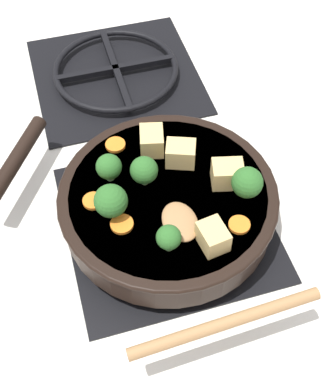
% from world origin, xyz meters
% --- Properties ---
extents(ground_plane, '(2.40, 2.40, 0.00)m').
position_xyz_m(ground_plane, '(0.00, 0.00, 0.00)').
color(ground_plane, white).
extents(front_burner_grate, '(0.31, 0.31, 0.03)m').
position_xyz_m(front_burner_grate, '(0.00, 0.00, 0.01)').
color(front_burner_grate, black).
rests_on(front_burner_grate, ground_plane).
extents(rear_burner_grate, '(0.31, 0.31, 0.03)m').
position_xyz_m(rear_burner_grate, '(0.00, 0.36, 0.01)').
color(rear_burner_grate, black).
rests_on(rear_burner_grate, ground_plane).
extents(skillet_pan, '(0.43, 0.37, 0.05)m').
position_xyz_m(skillet_pan, '(-0.00, 0.00, 0.06)').
color(skillet_pan, black).
rests_on(skillet_pan, front_burner_grate).
extents(wooden_spoon, '(0.25, 0.20, 0.02)m').
position_xyz_m(wooden_spoon, '(0.01, -0.15, 0.09)').
color(wooden_spoon, '#A87A4C').
rests_on(wooden_spoon, skillet_pan).
extents(tofu_cube_center_large, '(0.04, 0.05, 0.03)m').
position_xyz_m(tofu_cube_center_large, '(0.03, -0.10, 0.10)').
color(tofu_cube_center_large, '#DBB770').
rests_on(tofu_cube_center_large, skillet_pan).
extents(tofu_cube_near_handle, '(0.05, 0.04, 0.04)m').
position_xyz_m(tofu_cube_near_handle, '(0.09, -0.01, 0.10)').
color(tofu_cube_near_handle, '#DBB770').
rests_on(tofu_cube_near_handle, skillet_pan).
extents(tofu_cube_east_chunk, '(0.04, 0.05, 0.03)m').
position_xyz_m(tofu_cube_east_chunk, '(0.00, 0.09, 0.10)').
color(tofu_cube_east_chunk, '#DBB770').
rests_on(tofu_cube_east_chunk, skillet_pan).
extents(tofu_cube_west_chunk, '(0.05, 0.05, 0.03)m').
position_xyz_m(tofu_cube_west_chunk, '(0.03, 0.05, 0.10)').
color(tofu_cube_west_chunk, '#DBB770').
rests_on(tofu_cube_west_chunk, skillet_pan).
extents(broccoli_floret_near_spoon, '(0.04, 0.04, 0.05)m').
position_xyz_m(broccoli_floret_near_spoon, '(0.10, -0.04, 0.11)').
color(broccoli_floret_near_spoon, '#709956').
rests_on(broccoli_floret_near_spoon, skillet_pan).
extents(broccoli_floret_center_top, '(0.04, 0.04, 0.05)m').
position_xyz_m(broccoli_floret_center_top, '(-0.07, 0.05, 0.11)').
color(broccoli_floret_center_top, '#709956').
rests_on(broccoli_floret_center_top, skillet_pan).
extents(broccoli_floret_east_rim, '(0.04, 0.04, 0.05)m').
position_xyz_m(broccoli_floret_east_rim, '(-0.03, 0.03, 0.11)').
color(broccoli_floret_east_rim, '#709956').
rests_on(broccoli_floret_east_rim, skillet_pan).
extents(broccoli_floret_west_rim, '(0.03, 0.03, 0.04)m').
position_xyz_m(broccoli_floret_west_rim, '(-0.03, -0.09, 0.10)').
color(broccoli_floret_west_rim, '#709956').
rests_on(broccoli_floret_west_rim, skillet_pan).
extents(broccoli_floret_north_edge, '(0.05, 0.05, 0.05)m').
position_xyz_m(broccoli_floret_north_edge, '(-0.09, -0.01, 0.11)').
color(broccoli_floret_north_edge, '#709956').
rests_on(broccoli_floret_north_edge, skillet_pan).
extents(carrot_slice_orange_thin, '(0.03, 0.03, 0.01)m').
position_xyz_m(carrot_slice_orange_thin, '(-0.05, 0.11, 0.08)').
color(carrot_slice_orange_thin, orange).
rests_on(carrot_slice_orange_thin, skillet_pan).
extents(carrot_slice_near_center, '(0.03, 0.03, 0.01)m').
position_xyz_m(carrot_slice_near_center, '(-0.08, -0.04, 0.08)').
color(carrot_slice_near_center, orange).
rests_on(carrot_slice_near_center, skillet_pan).
extents(carrot_slice_edge_slice, '(0.03, 0.03, 0.01)m').
position_xyz_m(carrot_slice_edge_slice, '(0.08, -0.08, 0.08)').
color(carrot_slice_edge_slice, orange).
rests_on(carrot_slice_edge_slice, skillet_pan).
extents(carrot_slice_under_broccoli, '(0.03, 0.03, 0.01)m').
position_xyz_m(carrot_slice_under_broccoli, '(-0.11, 0.01, 0.08)').
color(carrot_slice_under_broccoli, orange).
rests_on(carrot_slice_under_broccoli, skillet_pan).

